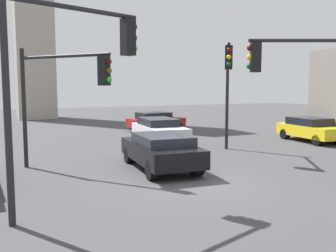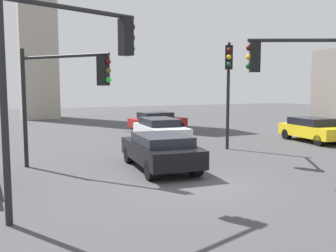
{
  "view_description": "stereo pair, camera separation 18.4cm",
  "coord_description": "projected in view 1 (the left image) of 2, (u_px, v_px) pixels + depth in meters",
  "views": [
    {
      "loc": [
        -5.8,
        -10.28,
        3.12
      ],
      "look_at": [
        0.9,
        3.43,
        1.5
      ],
      "focal_mm": 38.81,
      "sensor_mm": 36.0,
      "label": 1
    },
    {
      "loc": [
        -5.63,
        -10.36,
        3.12
      ],
      "look_at": [
        0.9,
        3.43,
        1.5
      ],
      "focal_mm": 38.81,
      "sensor_mm": 36.0,
      "label": 2
    }
  ],
  "objects": [
    {
      "name": "traffic_light_3",
      "position": [
        228.0,
        75.0,
        16.84
      ],
      "size": [
        1.85,
        2.59,
        5.25
      ],
      "rotation": [
        0.0,
        0.0,
        -2.17
      ],
      "color": "black",
      "rests_on": "ground_plane"
    },
    {
      "name": "car_4",
      "position": [
        311.0,
        129.0,
        21.08
      ],
      "size": [
        2.25,
        4.23,
        1.38
      ],
      "rotation": [
        0.0,
        0.0,
        -1.68
      ],
      "color": "yellow",
      "rests_on": "ground_plane"
    },
    {
      "name": "car_2",
      "position": [
        159.0,
        130.0,
        20.61
      ],
      "size": [
        2.39,
        4.8,
        1.38
      ],
      "rotation": [
        0.0,
        0.0,
        -1.66
      ],
      "color": "silver",
      "rests_on": "ground_plane"
    },
    {
      "name": "traffic_light_0",
      "position": [
        74.0,
        60.0,
        8.95
      ],
      "size": [
        3.54,
        1.22,
        5.28
      ],
      "rotation": [
        0.0,
        0.0,
        0.29
      ],
      "color": "black",
      "rests_on": "ground_plane"
    },
    {
      "name": "traffic_light_2",
      "position": [
        63.0,
        84.0,
        13.08
      ],
      "size": [
        2.65,
        3.31,
        4.61
      ],
      "rotation": [
        0.0,
        0.0,
        -0.9
      ],
      "color": "black",
      "rests_on": "ground_plane"
    },
    {
      "name": "traffic_light_1",
      "position": [
        302.0,
        76.0,
        12.24
      ],
      "size": [
        3.25,
        1.71,
        4.9
      ],
      "rotation": [
        0.0,
        0.0,
        2.68
      ],
      "color": "black",
      "rests_on": "ground_plane"
    },
    {
      "name": "ground_plane",
      "position": [
        189.0,
        182.0,
        12.04
      ],
      "size": [
        94.08,
        94.08,
        0.0
      ],
      "primitive_type": "plane",
      "color": "#424244"
    },
    {
      "name": "car_5",
      "position": [
        161.0,
        150.0,
        13.89
      ],
      "size": [
        2.38,
        4.63,
        1.36
      ],
      "rotation": [
        0.0,
        0.0,
        1.48
      ],
      "color": "black",
      "rests_on": "ground_plane"
    },
    {
      "name": "car_0",
      "position": [
        155.0,
        121.0,
        26.2
      ],
      "size": [
        4.09,
        2.1,
        1.35
      ],
      "rotation": [
        0.0,
        0.0,
        0.07
      ],
      "color": "maroon",
      "rests_on": "ground_plane"
    }
  ]
}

